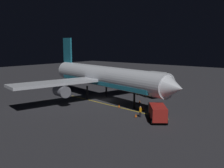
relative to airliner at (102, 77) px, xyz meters
The scene contains 10 objects.
ground_plane 4.81m from the airliner, 77.71° to the left, with size 180.00×180.00×0.20m, color #2B2B30.
apron_guide_stripe 7.12m from the airliner, 58.96° to the left, with size 0.24×24.96×0.01m, color gold.
airliner is the anchor object (origin of this frame).
baggage_truck 17.23m from the airliner, 70.35° to the left, with size 6.17×5.43×2.36m.
catering_truck 10.76m from the airliner, 149.83° to the left, with size 4.22×6.47×2.47m.
ground_crew_worker 14.85m from the airliner, 65.65° to the left, with size 0.40×0.40×1.74m.
traffic_cone_near_left 14.69m from the airliner, 63.28° to the left, with size 0.50×0.50×0.55m.
traffic_cone_near_right 9.08m from the airliner, 105.84° to the left, with size 0.50×0.50×0.55m.
traffic_cone_under_wing 8.62m from the airliner, 65.08° to the left, with size 0.50×0.50×0.55m.
traffic_cone_far 12.08m from the airliner, 79.73° to the left, with size 0.50×0.50×0.55m.
Camera 1 is at (38.24, 33.60, 11.16)m, focal length 41.12 mm.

